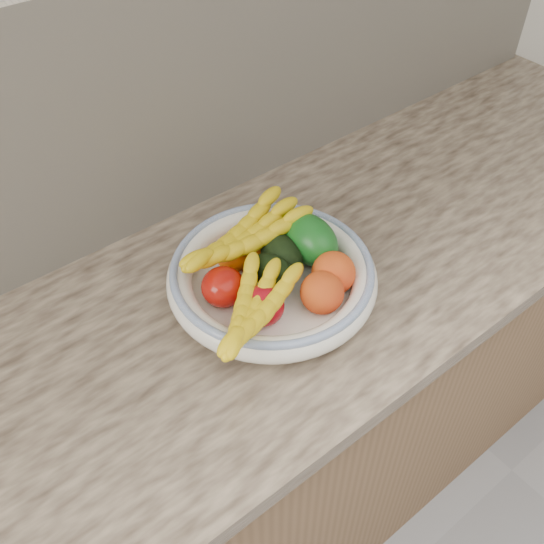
{
  "coord_description": "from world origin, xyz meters",
  "views": [
    {
      "loc": [
        -0.49,
        1.04,
        1.75
      ],
      "look_at": [
        0.0,
        1.66,
        0.96
      ],
      "focal_mm": 40.0,
      "sensor_mm": 36.0,
      "label": 1
    }
  ],
  "objects": [
    {
      "name": "peach_right",
      "position": [
        0.08,
        1.58,
        0.97
      ],
      "size": [
        0.1,
        0.1,
        0.08
      ],
      "primitive_type": "ellipsoid",
      "rotation": [
        0.0,
        0.0,
        -0.35
      ],
      "color": "orange",
      "rests_on": "fruit_bowl"
    },
    {
      "name": "kitchen_counter",
      "position": [
        0.0,
        1.69,
        0.46
      ],
      "size": [
        2.44,
        0.66,
        1.4
      ],
      "color": "brown",
      "rests_on": "ground"
    },
    {
      "name": "tomato_near_left",
      "position": [
        -0.07,
        1.6,
        0.96
      ],
      "size": [
        0.1,
        0.1,
        0.07
      ],
      "primitive_type": "ellipsoid",
      "rotation": [
        0.0,
        0.0,
        0.31
      ],
      "color": "#A50A15",
      "rests_on": "fruit_bowl"
    },
    {
      "name": "banana_bunch_front",
      "position": [
        -0.1,
        1.59,
        0.98
      ],
      "size": [
        0.28,
        0.24,
        0.07
      ],
      "primitive_type": null,
      "rotation": [
        0.0,
        0.0,
        0.57
      ],
      "color": "yellow",
      "rests_on": "fruit_bowl"
    },
    {
      "name": "clementine_extra",
      "position": [
        -0.03,
        1.74,
        0.95
      ],
      "size": [
        0.05,
        0.05,
        0.05
      ],
      "primitive_type": "ellipsoid",
      "color": "#F26005",
      "rests_on": "fruit_bowl"
    },
    {
      "name": "tomato_left",
      "position": [
        -0.09,
        1.68,
        0.96
      ],
      "size": [
        0.08,
        0.08,
        0.07
      ],
      "primitive_type": "ellipsoid",
      "rotation": [
        0.0,
        0.0,
        -0.02
      ],
      "color": "#9F1009",
      "rests_on": "fruit_bowl"
    },
    {
      "name": "avocado_right",
      "position": [
        0.04,
        1.68,
        0.96
      ],
      "size": [
        0.09,
        0.11,
        0.07
      ],
      "primitive_type": "ellipsoid",
      "rotation": [
        0.0,
        0.0,
        -0.17
      ],
      "color": "black",
      "rests_on": "fruit_bowl"
    },
    {
      "name": "clementine_back_left",
      "position": [
        -0.03,
        1.74,
        0.95
      ],
      "size": [
        0.06,
        0.06,
        0.05
      ],
      "primitive_type": "ellipsoid",
      "rotation": [
        0.0,
        0.0,
        0.14
      ],
      "color": "#FF6205",
      "rests_on": "fruit_bowl"
    },
    {
      "name": "green_mango",
      "position": [
        0.1,
        1.67,
        0.98
      ],
      "size": [
        0.11,
        0.13,
        0.11
      ],
      "primitive_type": "ellipsoid",
      "rotation": [
        0.0,
        0.31,
        0.01
      ],
      "color": "#0F5014",
      "rests_on": "fruit_bowl"
    },
    {
      "name": "clementine_back_right",
      "position": [
        0.01,
        1.77,
        0.95
      ],
      "size": [
        0.06,
        0.06,
        0.04
      ],
      "primitive_type": "ellipsoid",
      "rotation": [
        0.0,
        0.0,
        -0.34
      ],
      "color": "#F75605",
      "rests_on": "fruit_bowl"
    },
    {
      "name": "fruit_bowl",
      "position": [
        0.0,
        1.66,
        0.95
      ],
      "size": [
        0.39,
        0.39,
        0.08
      ],
      "color": "white",
      "rests_on": "kitchen_counter"
    },
    {
      "name": "avocado_center",
      "position": [
        -0.0,
        1.66,
        0.96
      ],
      "size": [
        0.08,
        0.1,
        0.06
      ],
      "primitive_type": "ellipsoid",
      "rotation": [
        0.0,
        0.0,
        0.17
      ],
      "color": "black",
      "rests_on": "fruit_bowl"
    },
    {
      "name": "banana_bunch_back",
      "position": [
        -0.01,
        1.73,
        0.99
      ],
      "size": [
        0.31,
        0.14,
        0.09
      ],
      "primitive_type": null,
      "rotation": [
        0.0,
        0.0,
        0.11
      ],
      "color": "yellow",
      "rests_on": "fruit_bowl"
    },
    {
      "name": "clementine_back_mid",
      "position": [
        0.01,
        1.74,
        0.95
      ],
      "size": [
        0.06,
        0.06,
        0.05
      ],
      "primitive_type": "ellipsoid",
      "rotation": [
        0.0,
        0.0,
        0.02
      ],
      "color": "#E65004",
      "rests_on": "fruit_bowl"
    },
    {
      "name": "peach_front",
      "position": [
        0.03,
        1.56,
        0.97
      ],
      "size": [
        0.1,
        0.1,
        0.08
      ],
      "primitive_type": "ellipsoid",
      "rotation": [
        0.0,
        0.0,
        0.31
      ],
      "color": "orange",
      "rests_on": "fruit_bowl"
    }
  ]
}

